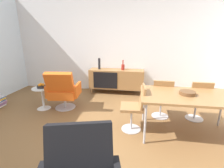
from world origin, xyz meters
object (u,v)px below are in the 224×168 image
Objects in this scene: dining_chair_near_window at (135,106)px; vase_sculptural_dark at (99,64)px; vase_cobalt at (123,67)px; dining_chair_back_left at (162,97)px; fruit_bowl at (41,86)px; side_table_round at (43,96)px; lounge_chair_red at (63,90)px; wooden_bowl_on_table at (187,93)px; dining_chair_back_right at (198,99)px; dining_table at (189,97)px; sideboard at (116,79)px.

vase_sculptural_dark is at bearing 119.42° from dining_chair_near_window.
vase_sculptural_dark is (-0.71, 0.00, 0.07)m from vase_cobalt.
dining_chair_back_left is 4.28× the size of fruit_bowl.
dining_chair_back_left is at bearing -40.84° from vase_sculptural_dark.
dining_chair_near_window is 1.65× the size of side_table_round.
dining_chair_near_window is 2.27m from side_table_round.
lounge_chair_red is 1.82× the size of side_table_round.
lounge_chair_red is 4.73× the size of fruit_bowl.
wooden_bowl_on_table reaches higher than side_table_round.
vase_sculptural_dark is at bearing 148.74° from dining_chair_back_right.
dining_chair_near_window reaches higher than side_table_round.
dining_chair_back_right is 0.90× the size of lounge_chair_red.
lounge_chair_red is at bearing 177.38° from dining_chair_back_left.
side_table_round is at bearing 179.13° from dining_chair_back_left.
dining_chair_back_right is at bearing 58.00° from dining_table.
sideboard is at bearing 126.29° from wooden_bowl_on_table.
fruit_bowl is (-3.07, 0.60, -0.14)m from dining_table.
dining_chair_back_left is at bearing -0.89° from fruit_bowl.
sideboard is 2.48m from wooden_bowl_on_table.
dining_chair_near_window is 0.77m from dining_chair_back_left.
vase_sculptural_dark is 1.63× the size of fruit_bowl.
wooden_bowl_on_table is at bearing -124.86° from dining_chair_back_right.
dining_table is 1.87× the size of dining_chair_near_window.
dining_chair_back_left is 1.65× the size of side_table_round.
sideboard reaches higher than fruit_bowl.
dining_chair_back_left is at bearing 119.86° from wooden_bowl_on_table.
vase_cobalt is 1.75m from dining_chair_back_left.
vase_sculptural_dark is at bearing 67.07° from lounge_chair_red.
sideboard is at bearing 41.35° from side_table_round.
side_table_round is (-3.03, 0.59, -0.45)m from wooden_bowl_on_table.
lounge_chair_red reaches higher than side_table_round.
dining_chair_back_left is (-0.70, 0.00, 0.00)m from dining_chair_back_right.
sideboard is 2.33m from dining_chair_back_right.
vase_sculptural_dark reaches higher than dining_chair_back_left.
dining_chair_near_window reaches higher than wooden_bowl_on_table.
dining_chair_near_window is (0.60, -1.98, 0.03)m from sideboard.
sideboard is at bearing 106.89° from dining_chair_near_window.
dining_chair_back_right is at bearing -1.99° from lounge_chair_red.
sideboard is 2.07m from dining_chair_near_window.
vase_sculptural_dark is 0.38× the size of dining_chair_back_right.
vase_sculptural_dark is at bearing 134.84° from wooden_bowl_on_table.
dining_chair_back_left is at bearing -51.47° from sideboard.
dining_chair_back_right is at bearing -0.71° from fruit_bowl.
sideboard is 8.00× the size of fruit_bowl.
dining_chair_back_right is 3.42m from side_table_round.
sideboard is 6.15× the size of wooden_bowl_on_table.
dining_chair_back_left is 2.22m from lounge_chair_red.
sideboard is at bearing 128.53° from dining_chair_back_left.
dining_chair_back_left is at bearing -0.87° from side_table_round.
wooden_bowl_on_table is at bearing -11.08° from side_table_round.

